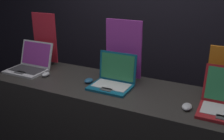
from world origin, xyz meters
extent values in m
cube|color=black|center=(0.00, 1.51, 1.40)|extent=(8.00, 0.05, 2.80)
cube|color=#282623|center=(0.00, 0.33, 0.46)|extent=(2.25, 0.66, 0.92)
cube|color=#B7B7BC|center=(-0.91, 0.27, 0.93)|extent=(0.38, 0.26, 0.02)
cube|color=#2D2D30|center=(-0.91, 0.29, 0.95)|extent=(0.33, 0.18, 0.00)
cube|color=#3F3F42|center=(-0.91, 0.19, 0.95)|extent=(0.11, 0.06, 0.00)
cube|color=#B7B7BC|center=(-0.91, 0.44, 1.07)|extent=(0.38, 0.09, 0.25)
cube|color=#8C338C|center=(-0.91, 0.43, 1.07)|extent=(0.34, 0.08, 0.22)
ellipsoid|color=#B2B2B7|center=(-0.66, 0.26, 0.94)|extent=(0.06, 0.09, 0.04)
cube|color=black|center=(-0.91, 0.59, 0.94)|extent=(0.16, 0.07, 0.02)
cube|color=red|center=(-0.91, 0.59, 1.20)|extent=(0.28, 0.02, 0.51)
cube|color=#0F5170|center=(0.01, 0.29, 0.93)|extent=(0.35, 0.26, 0.02)
cube|color=#B7B7B7|center=(0.01, 0.30, 0.95)|extent=(0.30, 0.18, 0.00)
cube|color=#3F3F42|center=(0.01, 0.21, 0.95)|extent=(0.10, 0.06, 0.00)
cube|color=#0F5170|center=(0.01, 0.43, 1.07)|extent=(0.35, 0.04, 0.26)
cube|color=#2D7F4C|center=(0.01, 0.42, 1.07)|extent=(0.31, 0.03, 0.23)
ellipsoid|color=navy|center=(-0.21, 0.31, 0.94)|extent=(0.07, 0.09, 0.04)
cube|color=black|center=(0.01, 0.55, 0.94)|extent=(0.19, 0.07, 0.02)
cube|color=purple|center=(0.01, 0.55, 1.21)|extent=(0.34, 0.02, 0.52)
cube|color=#3F3F42|center=(0.92, 0.15, 0.95)|extent=(0.10, 0.06, 0.00)
ellipsoid|color=#B2B2B7|center=(0.67, 0.21, 0.94)|extent=(0.07, 0.11, 0.04)
camera|label=1|loc=(0.92, -1.52, 1.83)|focal=42.00mm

